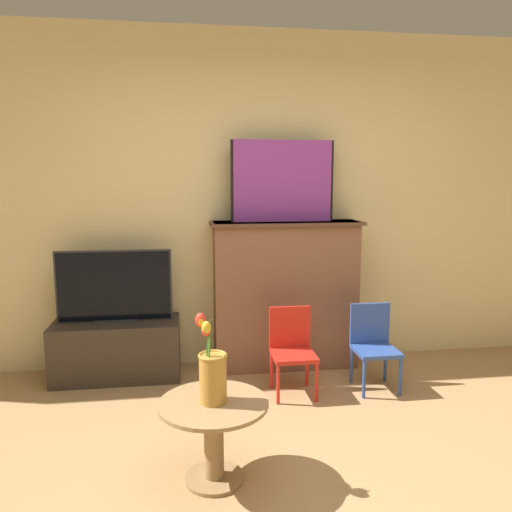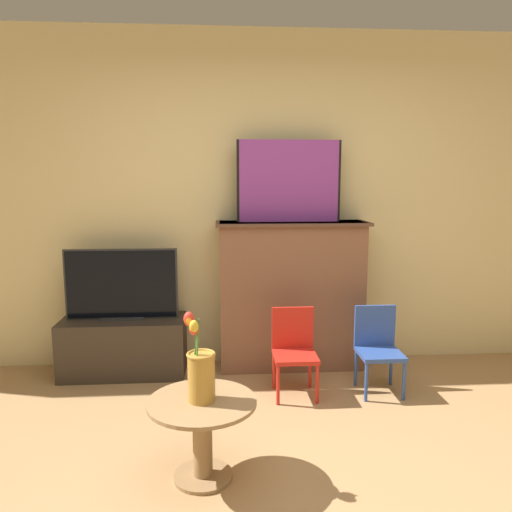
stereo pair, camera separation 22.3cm
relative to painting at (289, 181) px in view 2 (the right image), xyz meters
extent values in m
cube|color=beige|center=(-0.16, 0.19, -0.16)|extent=(8.00, 0.06, 2.70)
cube|color=brown|center=(0.03, -0.01, -0.92)|extent=(1.15, 0.32, 1.20)
cube|color=brown|center=(0.03, -0.02, -0.33)|extent=(1.21, 0.36, 0.02)
cube|color=black|center=(0.00, 0.01, 0.00)|extent=(0.82, 0.02, 0.64)
cube|color=purple|center=(0.00, -0.01, 0.00)|extent=(0.78, 0.02, 0.64)
cube|color=#382D23|center=(-1.31, -0.07, -1.29)|extent=(0.96, 0.42, 0.45)
cube|color=#2D2D2D|center=(-1.31, -0.07, -1.06)|extent=(0.33, 0.12, 0.02)
cube|color=#2D2D2D|center=(-1.31, -0.06, -0.79)|extent=(0.87, 0.02, 0.55)
cube|color=black|center=(-1.31, -0.07, -0.79)|extent=(0.84, 0.02, 0.52)
cylinder|color=red|center=(-0.16, -0.71, -1.37)|extent=(0.02, 0.02, 0.28)
cylinder|color=red|center=(0.11, -0.71, -1.37)|extent=(0.02, 0.02, 0.28)
cylinder|color=red|center=(-0.16, -0.44, -1.37)|extent=(0.02, 0.02, 0.28)
cylinder|color=red|center=(0.11, -0.44, -1.37)|extent=(0.02, 0.02, 0.28)
cube|color=red|center=(-0.02, -0.58, -1.22)|extent=(0.30, 0.30, 0.03)
cube|color=red|center=(-0.02, -0.44, -1.05)|extent=(0.30, 0.02, 0.31)
cylinder|color=#2D4C99|center=(0.46, -0.71, -1.37)|extent=(0.02, 0.02, 0.28)
cylinder|color=#2D4C99|center=(0.72, -0.71, -1.37)|extent=(0.02, 0.02, 0.28)
cylinder|color=#2D4C99|center=(0.46, -0.44, -1.37)|extent=(0.02, 0.02, 0.28)
cylinder|color=#2D4C99|center=(0.72, -0.44, -1.37)|extent=(0.02, 0.02, 0.28)
cube|color=#2D4C99|center=(0.59, -0.57, -1.22)|extent=(0.30, 0.30, 0.03)
cube|color=#2D4C99|center=(0.59, -0.43, -1.05)|extent=(0.30, 0.02, 0.31)
cylinder|color=#99754C|center=(-0.65, -1.52, -1.50)|extent=(0.31, 0.31, 0.02)
cylinder|color=#99754C|center=(-0.65, -1.52, -1.31)|extent=(0.10, 0.10, 0.41)
cylinder|color=#99754C|center=(-0.65, -1.52, -1.10)|extent=(0.56, 0.56, 0.02)
cylinder|color=#B78433|center=(-0.65, -1.52, -0.97)|extent=(0.14, 0.14, 0.24)
torus|color=#B78433|center=(-0.65, -1.52, -0.84)|extent=(0.15, 0.15, 0.02)
cylinder|color=#477A2D|center=(-0.67, -1.53, -0.80)|extent=(0.04, 0.01, 0.27)
ellipsoid|color=orange|center=(-0.70, -1.53, -0.67)|extent=(0.04, 0.04, 0.05)
cylinder|color=#477A2D|center=(-0.67, -1.52, -0.80)|extent=(0.04, 0.01, 0.27)
ellipsoid|color=red|center=(-0.70, -1.52, -0.66)|extent=(0.05, 0.05, 0.07)
cylinder|color=#477A2D|center=(-0.66, -1.54, -0.81)|extent=(0.02, 0.02, 0.24)
ellipsoid|color=gold|center=(-0.68, -1.56, -0.69)|extent=(0.05, 0.05, 0.06)
cylinder|color=#477A2D|center=(-0.66, -1.54, -0.82)|extent=(0.02, 0.02, 0.23)
ellipsoid|color=red|center=(-0.68, -1.55, -0.70)|extent=(0.05, 0.05, 0.06)
camera|label=1|loc=(-0.77, -3.89, 0.03)|focal=35.00mm
camera|label=2|loc=(-0.54, -3.92, 0.03)|focal=35.00mm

